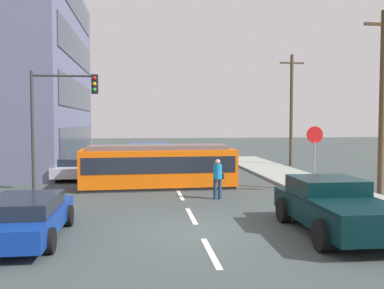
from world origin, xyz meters
TOP-DOWN VIEW (x-y plane):
  - ground_plane at (0.00, 10.00)m, footprint 120.00×120.00m
  - sidewalk_curb_right at (6.80, 6.00)m, footprint 3.20×36.00m
  - lane_stripe_0 at (0.00, -2.00)m, footprint 0.16×2.40m
  - lane_stripe_1 at (0.00, 2.00)m, footprint 0.16×2.40m
  - lane_stripe_2 at (0.00, 6.00)m, footprint 0.16×2.40m
  - lane_stripe_3 at (0.00, 14.26)m, footprint 0.16×2.40m
  - lane_stripe_4 at (0.00, 20.26)m, footprint 0.16×2.40m
  - streetcar_tram at (-0.87, 8.26)m, footprint 7.48×2.78m
  - city_bus at (-1.12, 13.75)m, footprint 2.69×5.74m
  - pedestrian_crossing at (1.46, 4.93)m, footprint 0.51×0.36m
  - pickup_truck_parked at (3.80, -0.71)m, footprint 2.36×5.04m
  - parked_sedan_near at (-4.84, -0.26)m, footprint 2.09×4.52m
  - parked_sedan_mid at (-5.44, 12.22)m, footprint 2.20×4.57m
  - stop_sign at (6.07, 5.86)m, footprint 0.76×0.07m
  - traffic_light_mast at (-5.27, 6.71)m, footprint 2.88×0.33m
  - utility_pole_near at (8.88, 5.26)m, footprint 1.80×0.24m
  - utility_pole_mid at (9.22, 17.27)m, footprint 1.80×0.24m

SIDE VIEW (x-z plane):
  - ground_plane at x=0.00m, z-range 0.00..0.00m
  - lane_stripe_0 at x=0.00m, z-range 0.00..0.01m
  - lane_stripe_1 at x=0.00m, z-range 0.00..0.01m
  - lane_stripe_2 at x=0.00m, z-range 0.00..0.01m
  - lane_stripe_3 at x=0.00m, z-range 0.00..0.01m
  - lane_stripe_4 at x=0.00m, z-range 0.00..0.01m
  - sidewalk_curb_right at x=6.80m, z-range 0.00..0.14m
  - parked_sedan_near at x=-4.84m, z-range 0.03..1.22m
  - parked_sedan_mid at x=-5.44m, z-range 0.03..1.22m
  - pickup_truck_parked at x=3.80m, z-range 0.02..1.57m
  - pedestrian_crossing at x=1.46m, z-range 0.11..1.78m
  - city_bus at x=-1.12m, z-range 0.14..1.92m
  - streetcar_tram at x=-0.87m, z-range 0.04..2.13m
  - stop_sign at x=6.07m, z-range 0.75..3.63m
  - traffic_light_mast at x=-5.27m, z-range 1.07..6.49m
  - utility_pole_near at x=8.88m, z-range 0.18..8.26m
  - utility_pole_mid at x=9.22m, z-range 0.18..8.28m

